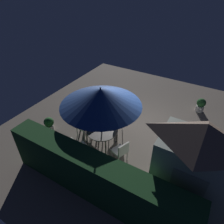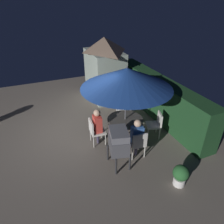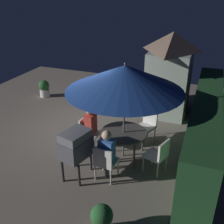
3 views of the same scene
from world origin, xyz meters
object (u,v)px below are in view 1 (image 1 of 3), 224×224
(chair_far_side, at_px, (82,124))
(chair_toward_house, at_px, (121,151))
(patio_table, at_px, (102,131))
(potted_plant_by_shed, at_px, (49,123))
(potted_plant_by_grill, at_px, (201,105))
(person_in_red, at_px, (116,116))
(garden_shed, at_px, (194,164))
(bbq_grill, at_px, (89,109))
(chair_near_shed, at_px, (117,120))
(person_in_blue, at_px, (83,120))
(patio_umbrella, at_px, (101,97))
(chair_toward_hedge, at_px, (79,147))

(chair_far_side, height_order, chair_toward_house, same)
(patio_table, bearing_deg, chair_far_side, -4.90)
(potted_plant_by_shed, bearing_deg, potted_plant_by_grill, -137.88)
(patio_table, xyz_separation_m, person_in_red, (-0.05, -0.96, 0.11))
(garden_shed, bearing_deg, patio_table, -9.58)
(garden_shed, distance_m, chair_toward_house, 2.47)
(patio_table, distance_m, bbq_grill, 1.39)
(chair_near_shed, height_order, chair_far_side, same)
(bbq_grill, height_order, person_in_blue, person_in_blue)
(garden_shed, xyz_separation_m, chair_far_side, (4.37, -0.65, -0.89))
(patio_table, relative_size, chair_toward_house, 1.33)
(potted_plant_by_shed, bearing_deg, garden_shed, 178.46)
(patio_umbrella, bearing_deg, potted_plant_by_grill, -123.07)
(bbq_grill, distance_m, person_in_red, 1.22)
(garden_shed, xyz_separation_m, person_in_blue, (4.28, -0.64, -0.63))
(chair_toward_hedge, height_order, potted_plant_by_grill, chair_toward_hedge)
(bbq_grill, distance_m, potted_plant_by_shed, 1.80)
(patio_table, height_order, chair_toward_house, chair_toward_house)
(garden_shed, distance_m, chair_near_shed, 3.75)
(patio_table, xyz_separation_m, bbq_grill, (1.15, -0.76, 0.18))
(patio_umbrella, bearing_deg, garden_shed, 170.42)
(potted_plant_by_shed, distance_m, person_in_blue, 1.61)
(chair_far_side, relative_size, potted_plant_by_shed, 1.47)
(bbq_grill, relative_size, chair_toward_hedge, 1.33)
(patio_umbrella, relative_size, chair_near_shed, 3.14)
(chair_far_side, bearing_deg, chair_toward_hedge, 122.68)
(patio_umbrella, height_order, chair_far_side, patio_umbrella)
(patio_table, bearing_deg, garden_shed, 170.42)
(chair_far_side, xyz_separation_m, person_in_blue, (-0.09, 0.01, 0.26))
(garden_shed, height_order, bbq_grill, garden_shed)
(potted_plant_by_shed, height_order, person_in_blue, person_in_blue)
(bbq_grill, distance_m, chair_far_side, 0.75)
(chair_near_shed, height_order, person_in_blue, person_in_blue)
(garden_shed, distance_m, potted_plant_by_shed, 5.85)
(bbq_grill, xyz_separation_m, person_in_red, (-1.20, -0.20, -0.06))
(potted_plant_by_grill, height_order, person_in_red, person_in_red)
(chair_toward_hedge, bearing_deg, chair_near_shed, -101.25)
(chair_near_shed, height_order, potted_plant_by_shed, chair_near_shed)
(chair_far_side, bearing_deg, patio_table, 175.10)
(potted_plant_by_grill, bearing_deg, patio_umbrella, 56.93)
(chair_near_shed, height_order, person_in_red, person_in_red)
(potted_plant_by_grill, xyz_separation_m, person_in_red, (2.78, 3.38, 0.43))
(patio_table, height_order, potted_plant_by_shed, patio_table)
(garden_shed, bearing_deg, chair_toward_hedge, 6.74)
(garden_shed, relative_size, chair_far_side, 3.08)
(person_in_red, distance_m, person_in_blue, 1.34)
(chair_far_side, relative_size, chair_toward_hedge, 1.00)
(patio_table, height_order, chair_toward_hedge, chair_toward_hedge)
(chair_toward_house, bearing_deg, patio_table, -20.38)
(patio_table, xyz_separation_m, potted_plant_by_shed, (2.42, 0.41, -0.33))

